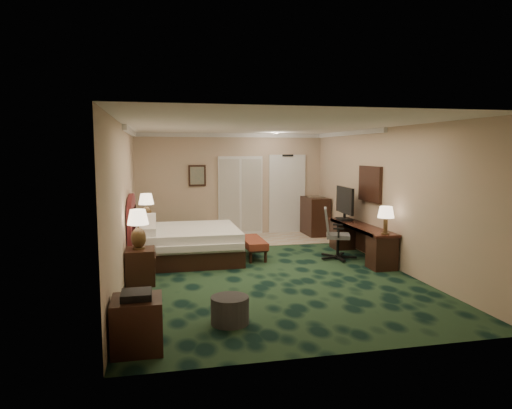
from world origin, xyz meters
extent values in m
cube|color=black|center=(0.00, 0.00, 0.00)|extent=(5.00, 7.50, 0.00)
cube|color=white|center=(0.00, 0.00, 2.70)|extent=(5.00, 7.50, 0.00)
cube|color=#D1AC91|center=(0.00, 3.75, 1.35)|extent=(5.00, 0.00, 2.70)
cube|color=#D1AC91|center=(0.00, -3.75, 1.35)|extent=(5.00, 0.00, 2.70)
cube|color=#D1AC91|center=(-2.50, 0.00, 1.35)|extent=(0.00, 7.50, 2.70)
cube|color=#D1AC91|center=(2.50, 0.00, 1.35)|extent=(0.00, 7.50, 2.70)
cube|color=beige|center=(0.90, 2.90, 0.01)|extent=(3.20, 1.70, 0.01)
cube|color=white|center=(1.55, 3.72, 1.05)|extent=(1.02, 0.06, 2.18)
cube|color=#B9B9B7|center=(0.25, 3.71, 1.05)|extent=(1.20, 0.06, 2.10)
cube|color=slate|center=(-0.90, 3.71, 1.60)|extent=(0.45, 0.06, 0.55)
cube|color=white|center=(2.46, 0.60, 1.55)|extent=(0.05, 0.95, 0.75)
cube|color=silver|center=(-1.35, 1.09, 0.33)|extent=(2.09, 1.94, 0.66)
cube|color=black|center=(-2.24, -0.47, 0.30)|extent=(0.48, 0.55, 0.60)
cube|color=black|center=(-2.22, 2.13, 0.33)|extent=(0.53, 0.60, 0.66)
cube|color=maroon|center=(0.02, 1.00, 0.20)|extent=(0.41, 1.18, 0.40)
cylinder|color=#29292E|center=(-1.05, -2.58, 0.18)|extent=(0.62, 0.62, 0.36)
cube|color=black|center=(-2.19, -3.14, 0.30)|extent=(0.56, 0.56, 0.60)
cube|color=black|center=(2.22, 0.49, 0.34)|extent=(0.51, 2.38, 0.69)
cube|color=black|center=(2.17, 1.23, 1.07)|extent=(0.13, 0.97, 0.76)
cube|color=black|center=(2.18, 3.20, 0.51)|extent=(0.53, 0.96, 1.01)
camera|label=1|loc=(-1.94, -8.26, 2.24)|focal=32.00mm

